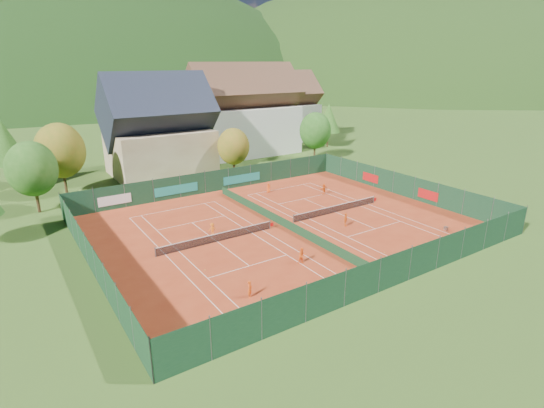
{
  "coord_description": "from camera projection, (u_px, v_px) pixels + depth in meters",
  "views": [
    {
      "loc": [
        -25.19,
        -36.04,
        17.5
      ],
      "look_at": [
        0.0,
        2.0,
        2.0
      ],
      "focal_mm": 28.0,
      "sensor_mm": 36.0,
      "label": 1
    }
  ],
  "objects": [
    {
      "name": "ground",
      "position": [
        282.0,
        226.0,
        47.26
      ],
      "size": [
        600.0,
        600.0,
        0.0
      ],
      "primitive_type": "plane",
      "color": "#305219",
      "rests_on": "ground"
    },
    {
      "name": "clay_pad",
      "position": [
        282.0,
        226.0,
        47.25
      ],
      "size": [
        40.0,
        32.0,
        0.01
      ],
      "primitive_type": "cube",
      "color": "#A03317",
      "rests_on": "ground"
    },
    {
      "name": "court_markings_left",
      "position": [
        217.0,
        242.0,
        43.06
      ],
      "size": [
        11.03,
        23.83,
        0.0
      ],
      "color": "white",
      "rests_on": "ground"
    },
    {
      "name": "court_markings_right",
      "position": [
        336.0,
        212.0,
        51.43
      ],
      "size": [
        11.03,
        23.83,
        0.0
      ],
      "color": "white",
      "rests_on": "ground"
    },
    {
      "name": "tennis_net_left",
      "position": [
        218.0,
        237.0,
        42.99
      ],
      "size": [
        13.3,
        0.1,
        1.02
      ],
      "color": "#59595B",
      "rests_on": "ground"
    },
    {
      "name": "tennis_net_right",
      "position": [
        337.0,
        208.0,
        51.35
      ],
      "size": [
        13.3,
        0.1,
        1.02
      ],
      "color": "#59595B",
      "rests_on": "ground"
    },
    {
      "name": "court_divider",
      "position": [
        282.0,
        222.0,
        47.09
      ],
      "size": [
        0.03,
        28.8,
        1.0
      ],
      "color": "#13351C",
      "rests_on": "ground"
    },
    {
      "name": "fence_north",
      "position": [
        214.0,
        181.0,
        59.17
      ],
      "size": [
        40.0,
        0.1,
        3.0
      ],
      "color": "#133520",
      "rests_on": "ground"
    },
    {
      "name": "fence_south",
      "position": [
        395.0,
        270.0,
        34.13
      ],
      "size": [
        40.0,
        0.04,
        3.0
      ],
      "color": "#13341E",
      "rests_on": "ground"
    },
    {
      "name": "fence_west",
      "position": [
        91.0,
        257.0,
        36.31
      ],
      "size": [
        0.04,
        32.0,
        3.0
      ],
      "color": "#12331B",
      "rests_on": "ground"
    },
    {
      "name": "fence_east",
      "position": [
        403.0,
        185.0,
        57.27
      ],
      "size": [
        0.09,
        32.0,
        3.0
      ],
      "color": "#13351E",
      "rests_on": "ground"
    },
    {
      "name": "chalet",
      "position": [
        159.0,
        133.0,
        67.23
      ],
      "size": [
        16.2,
        12.0,
        16.0
      ],
      "color": "beige",
      "rests_on": "ground"
    },
    {
      "name": "hotel_block_a",
      "position": [
        244.0,
        116.0,
        81.66
      ],
      "size": [
        21.6,
        11.0,
        17.25
      ],
      "color": "silver",
      "rests_on": "ground"
    },
    {
      "name": "hotel_block_b",
      "position": [
        280.0,
        111.0,
        95.54
      ],
      "size": [
        17.28,
        10.0,
        15.5
      ],
      "color": "silver",
      "rests_on": "ground"
    },
    {
      "name": "tree_west_front",
      "position": [
        32.0,
        169.0,
        49.8
      ],
      "size": [
        5.72,
        5.72,
        8.69
      ],
      "color": "#442C18",
      "rests_on": "ground"
    },
    {
      "name": "tree_west_mid",
      "position": [
        60.0,
        151.0,
        56.41
      ],
      "size": [
        6.44,
        6.44,
        9.78
      ],
      "color": "#49311A",
      "rests_on": "ground"
    },
    {
      "name": "tree_west_back",
      "position": [
        4.0,
        141.0,
        59.38
      ],
      "size": [
        5.6,
        5.6,
        10.0
      ],
      "color": "#462819",
      "rests_on": "ground"
    },
    {
      "name": "tree_center",
      "position": [
        233.0,
        146.0,
        66.24
      ],
      "size": [
        5.01,
        5.01,
        7.6
      ],
      "color": "#4D2E1B",
      "rests_on": "ground"
    },
    {
      "name": "tree_east_front",
      "position": [
        315.0,
        130.0,
        77.01
      ],
      "size": [
        5.72,
        5.72,
        8.69
      ],
      "color": "#4D371B",
      "rests_on": "ground"
    },
    {
      "name": "tree_east_mid",
      "position": [
        328.0,
        118.0,
        88.33
      ],
      "size": [
        5.04,
        5.04,
        9.0
      ],
      "color": "#453118",
      "rests_on": "ground"
    },
    {
      "name": "tree_east_back",
      "position": [
        275.0,
        113.0,
        90.25
      ],
      "size": [
        7.15,
        7.15,
        10.86
      ],
      "color": "#4C311B",
      "rests_on": "ground"
    },
    {
      "name": "mountain_backdrop",
      "position": [
        102.0,
        159.0,
        259.25
      ],
      "size": [
        820.0,
        530.0,
        242.0
      ],
      "color": "black",
      "rests_on": "ground"
    },
    {
      "name": "ball_hopper",
      "position": [
        446.0,
        228.0,
        45.1
      ],
      "size": [
        0.34,
        0.34,
        0.8
      ],
      "color": "slate",
      "rests_on": "ground"
    },
    {
      "name": "loose_ball_0",
      "position": [
        205.0,
        270.0,
        37.22
      ],
      "size": [
        0.07,
        0.07,
        0.07
      ],
      "primitive_type": "sphere",
      "color": "#CCD833",
      "rests_on": "ground"
    },
    {
      "name": "loose_ball_1",
      "position": [
        385.0,
        252.0,
        40.65
      ],
      "size": [
        0.07,
        0.07,
        0.07
      ],
      "primitive_type": "sphere",
      "color": "#CCD833",
      "rests_on": "ground"
    },
    {
      "name": "loose_ball_2",
      "position": [
        279.0,
        218.0,
        49.56
      ],
      "size": [
        0.07,
        0.07,
        0.07
      ],
      "primitive_type": "sphere",
      "color": "#CCD833",
      "rests_on": "ground"
    },
    {
      "name": "loose_ball_3",
      "position": [
        216.0,
        215.0,
        50.36
      ],
      "size": [
        0.07,
        0.07,
        0.07
      ],
      "primitive_type": "sphere",
      "color": "#CCD833",
      "rests_on": "ground"
    },
    {
      "name": "loose_ball_4",
      "position": [
        345.0,
        213.0,
        51.12
      ],
      "size": [
        0.07,
        0.07,
        0.07
      ],
      "primitive_type": "sphere",
      "color": "#CCD833",
      "rests_on": "ground"
    },
    {
      "name": "player_left_near",
      "position": [
        250.0,
        289.0,
        32.78
      ],
      "size": [
        0.62,
        0.6,
        1.43
      ],
      "primitive_type": "imported",
      "rotation": [
        0.0,
        0.0,
        0.73
      ],
      "color": "#F85D16",
      "rests_on": "ground"
    },
    {
      "name": "player_left_mid",
      "position": [
        302.0,
        256.0,
        38.28
      ],
      "size": [
        0.82,
        0.68,
        1.54
      ],
      "primitive_type": "imported",
      "rotation": [
        0.0,
        0.0,
        -0.13
      ],
      "color": "#F95B16",
      "rests_on": "ground"
    },
    {
      "name": "player_left_far",
      "position": [
        212.0,
        229.0,
        44.61
      ],
      "size": [
        0.9,
        0.58,
        1.32
      ],
      "primitive_type": "imported",
      "rotation": [
        0.0,
        0.0,
        3.03
      ],
      "color": "orange",
      "rests_on": "ground"
    },
    {
      "name": "player_right_near",
      "position": [
        346.0,
        220.0,
        46.94
      ],
      "size": [
        0.85,
        0.92,
        1.52
      ],
      "primitive_type": "imported",
      "rotation": [
        0.0,
        0.0,
        0.89
      ],
      "color": "orange",
      "rests_on": "ground"
    },
    {
      "name": "player_right_far_a",
      "position": [
        268.0,
        188.0,
        59.0
      ],
      "size": [
        0.68,
        0.46,
        1.34
      ],
      "primitive_type": "imported",
      "rotation": [
        0.0,
        0.0,
        3.08
      ],
      "color": "#F25615",
      "rests_on": "ground"
    },
    {
      "name": "player_right_far_b",
      "position": [
        324.0,
        189.0,
        58.13
      ],
      "size": [
        1.38,
        0.48,
        1.47
      ],
      "primitive_type": "imported",
      "rotation": [
        0.0,
        0.0,
        3.17
      ],
      "color": "orange",
      "rests_on": "ground"
    }
  ]
}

